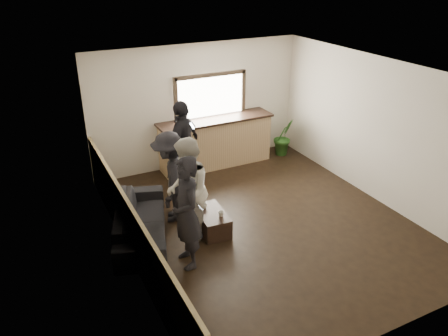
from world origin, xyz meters
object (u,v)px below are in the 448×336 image
sofa (141,221)px  coffee_table (212,221)px  cup_a (204,206)px  potted_plant (284,137)px  person_d (183,146)px  bar_counter (215,139)px  person_a (186,213)px  person_c (170,177)px  person_b (187,191)px  cup_b (221,214)px

sofa → coffee_table: 1.25m
cup_a → potted_plant: size_ratio=0.12×
person_d → sofa: bearing=5.1°
bar_counter → potted_plant: size_ratio=2.93×
person_a → person_d: 2.59m
person_a → person_c: (0.24, 1.38, -0.06)m
person_d → cup_a: bearing=41.3°
bar_counter → person_a: bar_counter is taller
sofa → person_a: size_ratio=1.15×
coffee_table → person_b: 0.87m
coffee_table → person_a: bearing=-137.1°
person_c → potted_plant: bearing=137.1°
person_a → person_b: size_ratio=1.00×
person_d → potted_plant: bearing=151.4°
bar_counter → cup_b: bearing=-113.6°
coffee_table → person_d: person_d is taller
potted_plant → coffee_table: bearing=-142.9°
cup_b → person_a: bearing=-149.2°
person_a → person_d: person_d is taller
coffee_table → person_a: 1.24m
cup_b → potted_plant: bearing=40.2°
bar_counter → person_d: size_ratio=1.41×
bar_counter → potted_plant: bearing=-6.2°
bar_counter → person_b: bearing=-124.2°
sofa → coffee_table: sofa is taller
sofa → person_b: person_b is taller
person_b → person_c: 0.74m
coffee_table → person_d: (0.18, 1.74, 0.77)m
person_a → bar_counter: bearing=149.8°
person_b → person_d: (0.64, 1.78, 0.03)m
cup_b → person_d: size_ratio=0.05×
cup_a → bar_counter: bearing=60.0°
coffee_table → cup_a: size_ratio=7.32×
coffee_table → cup_a: bearing=107.9°
bar_counter → person_c: size_ratio=1.57×
potted_plant → person_c: size_ratio=0.54×
person_b → person_c: person_b is taller
person_a → person_c: size_ratio=1.08×
sofa → person_d: 2.03m
bar_counter → cup_a: bar_counter is taller
sofa → cup_b: sofa is taller
coffee_table → potted_plant: potted_plant is taller
cup_b → potted_plant: size_ratio=0.11×
potted_plant → person_b: person_b is taller
coffee_table → person_c: person_c is taller
bar_counter → coffee_table: 2.84m
coffee_table → person_a: (-0.73, -0.68, 0.74)m
cup_a → cup_b: bearing=-67.8°
bar_counter → person_c: bearing=-134.3°
bar_counter → person_a: (-2.00, -3.18, 0.28)m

